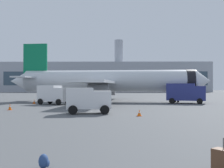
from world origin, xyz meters
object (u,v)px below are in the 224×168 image
at_px(cargo_van, 88,99).
at_px(airplane_at_gate, 107,81).
at_px(service_truck, 54,94).
at_px(fuel_truck, 186,92).
at_px(safety_cone_outer, 174,100).
at_px(traveller_backpack, 44,161).
at_px(safety_cone_near, 139,113).
at_px(safety_cone_far, 10,107).
at_px(safety_cone_mid, 34,102).
at_px(rolling_suitcase, 223,160).

bearing_deg(cargo_van, airplane_at_gate, 86.39).
relative_size(airplane_at_gate, service_truck, 6.78).
bearing_deg(service_truck, fuel_truck, 7.00).
height_order(airplane_at_gate, service_truck, airplane_at_gate).
xyz_separation_m(safety_cone_outer, traveller_backpack, (-12.57, -39.10, -0.08)).
distance_m(safety_cone_near, traveller_backpack, 16.83).
xyz_separation_m(safety_cone_far, traveller_backpack, (9.85, -22.54, -0.14)).
height_order(cargo_van, traveller_backpack, cargo_van).
relative_size(fuel_truck, traveller_backpack, 13.44).
height_order(service_truck, safety_cone_outer, service_truck).
bearing_deg(safety_cone_outer, traveller_backpack, -107.82).
bearing_deg(airplane_at_gate, traveller_backpack, -91.36).
xyz_separation_m(fuel_truck, safety_cone_outer, (-1.02, 3.99, -1.46)).
bearing_deg(cargo_van, service_truck, 115.36).
bearing_deg(safety_cone_far, safety_cone_mid, 93.04).
xyz_separation_m(service_truck, safety_cone_mid, (-3.42, 1.48, -1.25)).
xyz_separation_m(safety_cone_far, rolling_suitcase, (15.63, -22.93, 0.02)).
xyz_separation_m(rolling_suitcase, traveller_backpack, (-5.78, 0.39, -0.16)).
relative_size(airplane_at_gate, safety_cone_outer, 56.57).
height_order(airplane_at_gate, fuel_truck, airplane_at_gate).
relative_size(cargo_van, safety_cone_mid, 6.35).
distance_m(safety_cone_mid, safety_cone_far, 11.53).
bearing_deg(safety_cone_near, fuel_truck, 64.45).
height_order(cargo_van, rolling_suitcase, cargo_van).
xyz_separation_m(airplane_at_gate, safety_cone_outer, (11.63, -0.42, -3.35)).
bearing_deg(traveller_backpack, safety_cone_outer, 72.18).
relative_size(cargo_van, rolling_suitcase, 4.16).
bearing_deg(service_truck, cargo_van, -64.64).
distance_m(safety_cone_near, safety_cone_outer, 24.26).
distance_m(fuel_truck, traveller_backpack, 37.68).
height_order(fuel_truck, rolling_suitcase, fuel_truck).
relative_size(safety_cone_near, safety_cone_mid, 0.85).
height_order(fuel_truck, cargo_van, fuel_truck).
xyz_separation_m(service_truck, fuel_truck, (20.63, 2.53, 0.16)).
bearing_deg(service_truck, safety_cone_near, -54.71).
xyz_separation_m(service_truck, safety_cone_near, (11.59, -16.38, -1.31)).
relative_size(fuel_truck, rolling_suitcase, 5.86).
bearing_deg(fuel_truck, airplane_at_gate, 160.80).
height_order(service_truck, safety_cone_near, service_truck).
height_order(fuel_truck, safety_cone_near, fuel_truck).
height_order(airplane_at_gate, safety_cone_near, airplane_at_gate).
relative_size(service_truck, rolling_suitcase, 4.80).
relative_size(service_truck, fuel_truck, 0.82).
bearing_deg(cargo_van, fuel_truck, 49.86).
bearing_deg(safety_cone_mid, safety_cone_far, -86.96).
bearing_deg(safety_cone_outer, fuel_truck, -75.61).
relative_size(safety_cone_far, rolling_suitcase, 0.69).
bearing_deg(safety_cone_near, airplane_at_gate, 98.81).
bearing_deg(airplane_at_gate, safety_cone_outer, -2.05).
height_order(safety_cone_far, rolling_suitcase, rolling_suitcase).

